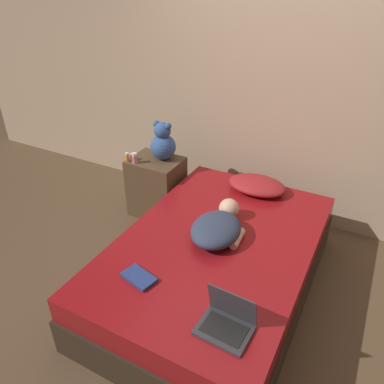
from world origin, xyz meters
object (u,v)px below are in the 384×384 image
bottle_clear (132,157)px  book (139,277)px  person_lying (218,227)px  bottle_pink (135,158)px  bottle_orange (127,157)px  laptop (227,320)px  teddy_bear (163,143)px  pillow (257,185)px

bottle_clear → book: bearing=-52.9°
person_lying → bottle_pink: bearing=151.1°
bottle_orange → book: bearing=-51.1°
laptop → book: (-0.65, 0.08, -0.04)m
teddy_bear → bottle_clear: (-0.26, -0.17, -0.13)m
teddy_bear → bottle_pink: 0.31m
teddy_bear → bottle_orange: size_ratio=4.29×
person_lying → bottle_clear: bottle_clear is taller
teddy_bear → bottle_orange: 0.37m
pillow → bottle_pink: bearing=-167.1°
bottle_pink → book: 1.44m
pillow → teddy_bear: teddy_bear is taller
person_lying → laptop: (0.39, -0.74, -0.03)m
pillow → book: 1.45m
laptop → bottle_pink: (-1.49, 1.24, 0.13)m
bottle_orange → book: bottle_orange is taller
teddy_bear → bottle_clear: teddy_bear is taller
person_lying → book: bearing=-116.0°
pillow → bottle_clear: size_ratio=8.14×
teddy_bear → laptop: bearing=-48.0°
bottle_clear → bottle_pink: bottle_pink is taller
book → laptop: bearing=-7.1°
teddy_bear → pillow: bearing=2.9°
person_lying → bottle_clear: size_ratio=9.77×
pillow → bottle_pink: 1.17m
laptop → bottle_orange: size_ratio=3.47×
person_lying → laptop: 0.84m
bottle_clear → book: 1.52m
bottle_pink → book: size_ratio=0.41×
pillow → person_lying: (-0.03, -0.76, 0.02)m
bottle_clear → bottle_pink: bearing=-33.5°
laptop → bottle_clear: 2.03m
person_lying → teddy_bear: size_ratio=1.66×
laptop → teddy_bear: (-1.31, 1.45, 0.24)m
teddy_bear → book: (0.66, -1.37, -0.28)m
pillow → book: bearing=-101.7°
bottle_pink → teddy_bear: bearing=48.6°
bottle_clear → pillow: bearing=10.1°
pillow → bottle_clear: (-1.20, -0.22, 0.10)m
person_lying → bottle_clear: bearing=150.5°
laptop → bottle_pink: bearing=143.1°
person_lying → teddy_bear: (-0.91, 0.71, 0.21)m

